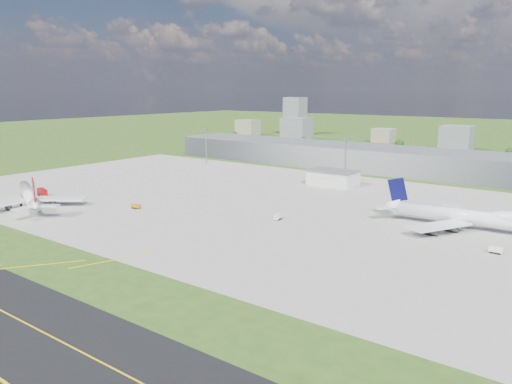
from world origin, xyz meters
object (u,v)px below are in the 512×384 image
Objects in this scene: airliner_red_twin at (30,197)px; fire_truck at (42,192)px; van_white_near at (278,217)px; airliner_blue_quad at (471,217)px; tug_yellow at (136,206)px; van_white_far at (496,251)px.

airliner_red_twin is 6.72× the size of fire_truck.
airliner_red_twin is 12.85× the size of van_white_near.
tug_yellow is at bearing -158.97° from airliner_blue_quad.
fire_truck is (-16.55, 15.79, -2.78)m from airliner_red_twin.
tug_yellow is (43.23, 26.15, -3.60)m from airliner_red_twin.
van_white_far is at bearing 26.81° from fire_truck.
fire_truck is at bearing 179.01° from tug_yellow.
van_white_near is (-67.68, -32.56, -3.75)m from airliner_blue_quad.
airliner_blue_quad reaches higher than airliner_red_twin.
van_white_near is 1.10× the size of van_white_far.
fire_truck is 60.67m from tug_yellow.
fire_truck is (-190.60, -65.00, -3.09)m from airliner_blue_quad.
airliner_blue_quad is 75.19m from van_white_near.
airliner_blue_quad is 14.64× the size of van_white_near.
airliner_red_twin is at bearing -27.70° from fire_truck.
airliner_blue_quad is at bearing 11.84° from tug_yellow.
van_white_near is at bearing -131.38° from airliner_red_twin.
tug_yellow is 1.03× the size of van_white_far.
airliner_red_twin is 191.88m from airliner_blue_quad.
fire_truck is 127.13m from van_white_near.
van_white_near is 82.34m from van_white_far.
tug_yellow is 148.05m from van_white_far.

